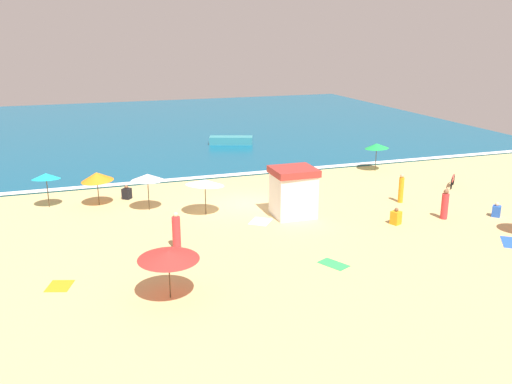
{
  "coord_description": "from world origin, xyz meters",
  "views": [
    {
      "loc": [
        -9.06,
        -28.17,
        9.43
      ],
      "look_at": [
        0.3,
        -0.43,
        0.8
      ],
      "focal_mm": 38.12,
      "sensor_mm": 36.0,
      "label": 1
    }
  ],
  "objects_px": {
    "small_boat_0": "(231,140)",
    "beach_umbrella_2": "(168,255)",
    "beach_umbrella_1": "(147,177)",
    "beachgoer_2": "(176,232)",
    "beach_umbrella_3": "(97,177)",
    "beachgoer_0": "(445,205)",
    "beachgoer_4": "(127,193)",
    "beachgoer_5": "(396,217)",
    "parked_bicycle": "(453,181)",
    "beachgoer_1": "(496,210)",
    "beachgoer_3": "(401,189)",
    "lifeguard_cabana": "(293,192)",
    "beach_umbrella_4": "(205,182)",
    "beach_umbrella_6": "(46,176)",
    "beach_umbrella_5": "(377,146)"
  },
  "relations": [
    {
      "from": "small_boat_0",
      "to": "beach_umbrella_2",
      "type": "bearing_deg",
      "value": -110.69
    },
    {
      "from": "beach_umbrella_1",
      "to": "beachgoer_2",
      "type": "distance_m",
      "value": 6.13
    },
    {
      "from": "beach_umbrella_3",
      "to": "beachgoer_0",
      "type": "bearing_deg",
      "value": -25.81
    },
    {
      "from": "beachgoer_4",
      "to": "beachgoer_5",
      "type": "relative_size",
      "value": 0.95
    },
    {
      "from": "beachgoer_4",
      "to": "beachgoer_5",
      "type": "distance_m",
      "value": 15.39
    },
    {
      "from": "parked_bicycle",
      "to": "beachgoer_5",
      "type": "bearing_deg",
      "value": -145.87
    },
    {
      "from": "beachgoer_2",
      "to": "beachgoer_1",
      "type": "bearing_deg",
      "value": -3.52
    },
    {
      "from": "beach_umbrella_1",
      "to": "beachgoer_1",
      "type": "xyz_separation_m",
      "value": [
        17.34,
        -7.07,
        -1.52
      ]
    },
    {
      "from": "beach_umbrella_1",
      "to": "beach_umbrella_3",
      "type": "relative_size",
      "value": 1.07
    },
    {
      "from": "beach_umbrella_3",
      "to": "beachgoer_3",
      "type": "xyz_separation_m",
      "value": [
        16.5,
        -5.04,
        -0.85
      ]
    },
    {
      "from": "beach_umbrella_3",
      "to": "beachgoer_3",
      "type": "bearing_deg",
      "value": -16.98
    },
    {
      "from": "beachgoer_5",
      "to": "beach_umbrella_1",
      "type": "bearing_deg",
      "value": 151.13
    },
    {
      "from": "beachgoer_0",
      "to": "beachgoer_5",
      "type": "bearing_deg",
      "value": 178.56
    },
    {
      "from": "beach_umbrella_1",
      "to": "beachgoer_3",
      "type": "height_order",
      "value": "beach_umbrella_1"
    },
    {
      "from": "beachgoer_2",
      "to": "beachgoer_3",
      "type": "height_order",
      "value": "beachgoer_2"
    },
    {
      "from": "lifeguard_cabana",
      "to": "beachgoer_1",
      "type": "height_order",
      "value": "lifeguard_cabana"
    },
    {
      "from": "beach_umbrella_3",
      "to": "small_boat_0",
      "type": "distance_m",
      "value": 18.34
    },
    {
      "from": "beachgoer_4",
      "to": "beachgoer_1",
      "type": "bearing_deg",
      "value": -27.57
    },
    {
      "from": "beach_umbrella_4",
      "to": "beach_umbrella_6",
      "type": "bearing_deg",
      "value": 153.41
    },
    {
      "from": "beach_umbrella_4",
      "to": "beach_umbrella_3",
      "type": "bearing_deg",
      "value": 146.57
    },
    {
      "from": "beachgoer_0",
      "to": "beachgoer_2",
      "type": "height_order",
      "value": "beachgoer_2"
    },
    {
      "from": "beachgoer_5",
      "to": "beach_umbrella_2",
      "type": "bearing_deg",
      "value": -160.85
    },
    {
      "from": "beach_umbrella_1",
      "to": "beachgoer_3",
      "type": "distance_m",
      "value": 14.33
    },
    {
      "from": "beach_umbrella_4",
      "to": "beachgoer_2",
      "type": "bearing_deg",
      "value": -119.1
    },
    {
      "from": "beachgoer_1",
      "to": "small_boat_0",
      "type": "bearing_deg",
      "value": 109.53
    },
    {
      "from": "beachgoer_1",
      "to": "beachgoer_3",
      "type": "relative_size",
      "value": 0.48
    },
    {
      "from": "beach_umbrella_6",
      "to": "parked_bicycle",
      "type": "relative_size",
      "value": 1.51
    },
    {
      "from": "beachgoer_0",
      "to": "beachgoer_1",
      "type": "xyz_separation_m",
      "value": [
        2.87,
        -0.59,
        -0.42
      ]
    },
    {
      "from": "beach_umbrella_6",
      "to": "beachgoer_0",
      "type": "relative_size",
      "value": 1.26
    },
    {
      "from": "beach_umbrella_2",
      "to": "beach_umbrella_4",
      "type": "height_order",
      "value": "beach_umbrella_4"
    },
    {
      "from": "beach_umbrella_1",
      "to": "beachgoer_5",
      "type": "xyz_separation_m",
      "value": [
        11.61,
        -6.4,
        -1.49
      ]
    },
    {
      "from": "beachgoer_0",
      "to": "small_boat_0",
      "type": "relative_size",
      "value": 0.41
    },
    {
      "from": "beach_umbrella_4",
      "to": "beach_umbrella_5",
      "type": "height_order",
      "value": "beach_umbrella_4"
    },
    {
      "from": "parked_bicycle",
      "to": "small_boat_0",
      "type": "distance_m",
      "value": 19.7
    },
    {
      "from": "parked_bicycle",
      "to": "beachgoer_1",
      "type": "xyz_separation_m",
      "value": [
        -1.58,
        -5.62,
        -0.04
      ]
    },
    {
      "from": "beachgoer_0",
      "to": "parked_bicycle",
      "type": "bearing_deg",
      "value": 48.54
    },
    {
      "from": "beachgoer_0",
      "to": "lifeguard_cabana",
      "type": "bearing_deg",
      "value": 157.74
    },
    {
      "from": "beach_umbrella_5",
      "to": "beach_umbrella_1",
      "type": "bearing_deg",
      "value": -167.04
    },
    {
      "from": "beachgoer_2",
      "to": "beach_umbrella_3",
      "type": "bearing_deg",
      "value": 110.97
    },
    {
      "from": "small_boat_0",
      "to": "beach_umbrella_6",
      "type": "bearing_deg",
      "value": -137.13
    },
    {
      "from": "lifeguard_cabana",
      "to": "beachgoer_2",
      "type": "height_order",
      "value": "lifeguard_cabana"
    },
    {
      "from": "lifeguard_cabana",
      "to": "small_boat_0",
      "type": "xyz_separation_m",
      "value": [
        2.12,
        19.2,
        -0.91
      ]
    },
    {
      "from": "parked_bicycle",
      "to": "beachgoer_1",
      "type": "relative_size",
      "value": 1.66
    },
    {
      "from": "beach_umbrella_4",
      "to": "beachgoer_2",
      "type": "distance_m",
      "value": 4.97
    },
    {
      "from": "beach_umbrella_2",
      "to": "beach_umbrella_6",
      "type": "relative_size",
      "value": 1.34
    },
    {
      "from": "beachgoer_0",
      "to": "beach_umbrella_3",
      "type": "bearing_deg",
      "value": 154.19
    },
    {
      "from": "beach_umbrella_2",
      "to": "small_boat_0",
      "type": "distance_m",
      "value": 28.26
    },
    {
      "from": "beach_umbrella_2",
      "to": "beach_umbrella_4",
      "type": "relative_size",
      "value": 0.93
    },
    {
      "from": "beachgoer_1",
      "to": "beachgoer_5",
      "type": "height_order",
      "value": "beachgoer_5"
    },
    {
      "from": "beachgoer_3",
      "to": "small_boat_0",
      "type": "height_order",
      "value": "beachgoer_3"
    }
  ]
}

